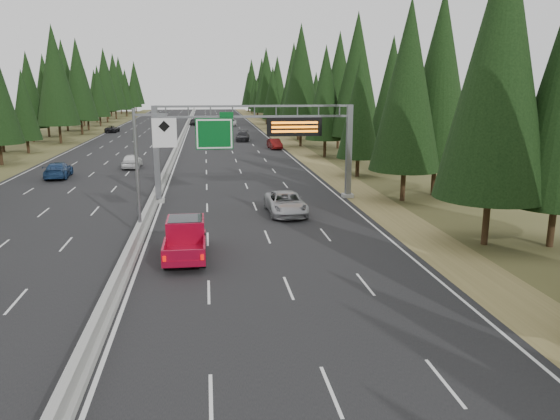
# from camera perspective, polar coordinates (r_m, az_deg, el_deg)

# --- Properties ---
(road) EXTENTS (32.00, 260.00, 0.08)m
(road) POSITION_cam_1_polar(r_m,az_deg,el_deg) (90.17, -10.47, 6.73)
(road) COLOR black
(road) RESTS_ON ground
(shoulder_right) EXTENTS (3.60, 260.00, 0.06)m
(shoulder_right) POSITION_cam_1_polar(r_m,az_deg,el_deg) (91.07, 0.87, 7.00)
(shoulder_right) COLOR olive
(shoulder_right) RESTS_ON ground
(shoulder_left) EXTENTS (3.60, 260.00, 0.06)m
(shoulder_left) POSITION_cam_1_polar(r_m,az_deg,el_deg) (92.75, -21.58, 6.21)
(shoulder_left) COLOR #464420
(shoulder_left) RESTS_ON ground
(median_barrier) EXTENTS (0.70, 260.00, 0.85)m
(median_barrier) POSITION_cam_1_polar(r_m,az_deg,el_deg) (90.13, -10.48, 6.97)
(median_barrier) COLOR gray
(median_barrier) RESTS_ON road
(sign_gantry) EXTENTS (16.75, 0.98, 7.80)m
(sign_gantry) POSITION_cam_1_polar(r_m,az_deg,el_deg) (44.88, -1.82, 7.57)
(sign_gantry) COLOR slate
(sign_gantry) RESTS_ON road
(hov_sign_pole) EXTENTS (2.80, 0.50, 8.00)m
(hov_sign_pole) POSITION_cam_1_polar(r_m,az_deg,el_deg) (35.07, -13.82, 4.80)
(hov_sign_pole) COLOR slate
(hov_sign_pole) RESTS_ON road
(tree_row_right) EXTENTS (12.09, 243.01, 18.59)m
(tree_row_right) POSITION_cam_1_polar(r_m,az_deg,el_deg) (83.24, 4.78, 12.93)
(tree_row_right) COLOR black
(tree_row_right) RESTS_ON ground
(tree_row_left) EXTENTS (11.90, 245.49, 18.95)m
(tree_row_left) POSITION_cam_1_polar(r_m,az_deg,el_deg) (86.51, -25.92, 11.73)
(tree_row_left) COLOR black
(tree_row_left) RESTS_ON ground
(silver_minivan) EXTENTS (2.82, 5.89, 1.62)m
(silver_minivan) POSITION_cam_1_polar(r_m,az_deg,el_deg) (40.50, 0.61, 0.72)
(silver_minivan) COLOR #ADADB1
(silver_minivan) RESTS_ON road
(red_pickup) EXTENTS (2.20, 6.17, 2.01)m
(red_pickup) POSITION_cam_1_polar(r_m,az_deg,el_deg) (31.16, -9.83, -2.65)
(red_pickup) COLOR black
(red_pickup) RESTS_ON road
(car_ahead_green) EXTENTS (1.57, 3.83, 1.30)m
(car_ahead_green) POSITION_cam_1_polar(r_m,az_deg,el_deg) (83.89, -6.63, 6.88)
(car_ahead_green) COLOR #125030
(car_ahead_green) RESTS_ON road
(car_ahead_dkred) EXTENTS (1.98, 4.64, 1.49)m
(car_ahead_dkred) POSITION_cam_1_polar(r_m,az_deg,el_deg) (82.45, -0.57, 6.93)
(car_ahead_dkred) COLOR #610E0D
(car_ahead_dkred) RESTS_ON road
(car_ahead_dkgrey) EXTENTS (2.78, 5.68, 1.59)m
(car_ahead_dkgrey) POSITION_cam_1_polar(r_m,az_deg,el_deg) (94.43, -3.92, 7.69)
(car_ahead_dkgrey) COLOR black
(car_ahead_dkgrey) RESTS_ON road
(car_ahead_white) EXTENTS (3.04, 6.03, 1.64)m
(car_ahead_white) POSITION_cam_1_polar(r_m,az_deg,el_deg) (130.68, -5.17, 9.13)
(car_ahead_white) COLOR silver
(car_ahead_white) RESTS_ON road
(car_ahead_far) EXTENTS (2.18, 4.73, 1.57)m
(car_ahead_far) POSITION_cam_1_polar(r_m,az_deg,el_deg) (133.39, -9.00, 9.09)
(car_ahead_far) COLOR black
(car_ahead_far) RESTS_ON road
(car_onc_blue) EXTENTS (2.68, 5.74, 1.62)m
(car_onc_blue) POSITION_cam_1_polar(r_m,az_deg,el_deg) (60.89, -22.16, 3.89)
(car_onc_blue) COLOR navy
(car_onc_blue) RESTS_ON road
(car_onc_white) EXTENTS (2.02, 4.88, 1.65)m
(car_onc_white) POSITION_cam_1_polar(r_m,az_deg,el_deg) (65.47, -15.21, 4.98)
(car_onc_white) COLOR white
(car_onc_white) RESTS_ON road
(car_onc_far) EXTENTS (2.57, 4.96, 1.34)m
(car_onc_far) POSITION_cam_1_polar(r_m,az_deg,el_deg) (116.77, -17.12, 8.10)
(car_onc_far) COLOR black
(car_onc_far) RESTS_ON road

